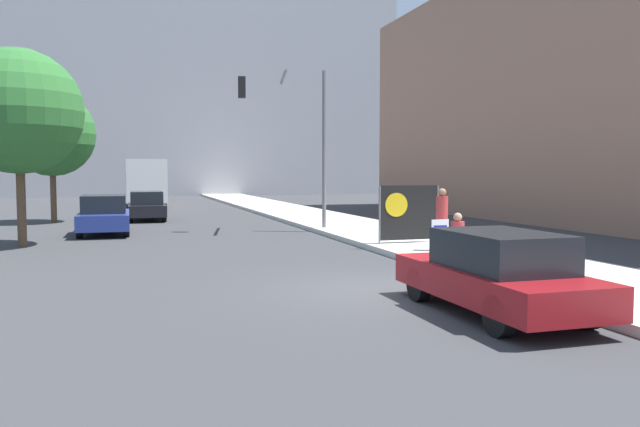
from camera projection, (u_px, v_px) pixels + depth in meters
name	position (u px, v px, depth m)	size (l,w,h in m)	color
ground_plane	(379.00, 290.00, 12.92)	(160.00, 160.00, 0.00)	#38383A
sidewalk_curb	(340.00, 224.00, 28.47)	(4.13, 90.00, 0.18)	beige
building_backdrop_far	(156.00, 85.00, 68.32)	(52.00, 12.00, 24.02)	#99999E
building_backdrop_right	(592.00, 94.00, 31.62)	(10.00, 32.00, 12.82)	#936B56
seated_protester	(458.00, 235.00, 15.60)	(0.96, 0.77, 1.24)	#474C56
jogger_on_sidewalk	(442.00, 219.00, 17.90)	(0.34, 0.34, 1.79)	#424247
protest_banner	(409.00, 213.00, 19.86)	(2.09, 0.06, 1.83)	slate
traffic_light_pole	(295.00, 122.00, 25.10)	(3.50, 3.27, 6.35)	slate
parked_car_curbside	(497.00, 273.00, 10.61)	(1.76, 4.33, 1.43)	maroon
car_on_road_nearest	(104.00, 215.00, 24.44)	(1.87, 4.50, 1.54)	navy
car_on_road_midblock	(146.00, 206.00, 31.44)	(1.80, 4.13, 1.47)	black
city_bus_on_road	(145.00, 180.00, 44.35)	(2.56, 10.20, 3.29)	silver
street_tree_near_curb	(18.00, 112.00, 20.02)	(4.04, 4.04, 6.41)	brown
street_tree_midblock	(52.00, 134.00, 29.84)	(4.06, 4.06, 6.30)	brown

